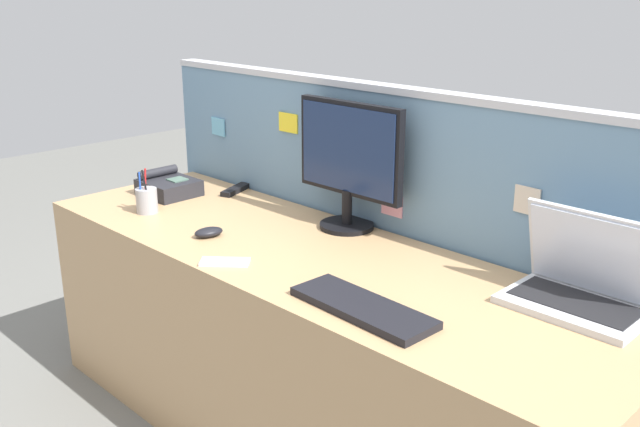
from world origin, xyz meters
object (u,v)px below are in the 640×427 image
computer_mouse_right_hand (209,232)px  tv_remote (236,190)px  laptop (582,282)px  pen_cup (147,200)px  desktop_monitor (349,158)px  keyboard_main (363,307)px  cell_phone_white_slab (225,262)px  desk_phone (168,186)px

computer_mouse_right_hand → tv_remote: 0.54m
laptop → computer_mouse_right_hand: 1.20m
pen_cup → laptop: bearing=13.8°
desktop_monitor → keyboard_main: size_ratio=1.07×
keyboard_main → pen_cup: 1.13m
laptop → pen_cup: (-1.52, -0.37, -0.02)m
pen_cup → computer_mouse_right_hand: bearing=0.4°
keyboard_main → cell_phone_white_slab: (-0.52, -0.05, -0.01)m
keyboard_main → laptop: bearing=50.4°
laptop → desk_phone: (-1.66, -0.19, -0.03)m
desk_phone → tv_remote: size_ratio=1.27×
desktop_monitor → desk_phone: desktop_monitor is taller
desk_phone → tv_remote: bearing=53.0°
desktop_monitor → desk_phone: 0.85m
computer_mouse_right_hand → tv_remote: (-0.36, 0.40, -0.01)m
computer_mouse_right_hand → pen_cup: (-0.38, -0.00, 0.03)m
keyboard_main → cell_phone_white_slab: 0.52m
computer_mouse_right_hand → laptop: bearing=32.1°
desktop_monitor → laptop: desktop_monitor is taller
computer_mouse_right_hand → pen_cup: size_ratio=0.59×
desk_phone → keyboard_main: 1.29m
cell_phone_white_slab → tv_remote: bearing=-173.0°
desktop_monitor → tv_remote: bearing=-179.6°
tv_remote → cell_phone_white_slab: bearing=-61.7°
laptop → desk_phone: bearing=-173.6°
keyboard_main → tv_remote: keyboard_main is taller
computer_mouse_right_hand → tv_remote: bearing=145.6°
desk_phone → pen_cup: bearing=-53.1°
desktop_monitor → tv_remote: desktop_monitor is taller
tv_remote → pen_cup: bearing=-113.6°
keyboard_main → cell_phone_white_slab: keyboard_main is taller
desktop_monitor → cell_phone_white_slab: desktop_monitor is taller
keyboard_main → desktop_monitor: bearing=138.3°
desktop_monitor → laptop: size_ratio=1.24×
computer_mouse_right_hand → pen_cup: bearing=-165.6°
pen_cup → keyboard_main: bearing=-2.9°
pen_cup → cell_phone_white_slab: pen_cup is taller
keyboard_main → tv_remote: 1.20m
desk_phone → computer_mouse_right_hand: size_ratio=2.17×
desk_phone → cell_phone_white_slab: (0.75, -0.30, -0.03)m
pen_cup → tv_remote: size_ratio=0.99×
keyboard_main → computer_mouse_right_hand: (-0.75, 0.06, 0.01)m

